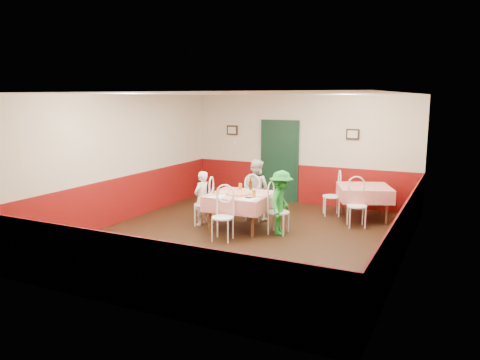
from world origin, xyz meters
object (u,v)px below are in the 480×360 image
at_px(second_table, 364,203).
at_px(glass_b, 254,194).
at_px(glass_c, 240,186).
at_px(diner_right, 281,203).
at_px(chair_left, 204,205).
at_px(wallet, 248,198).
at_px(diner_left, 202,198).
at_px(chair_near, 223,218).
at_px(glass_a, 218,192).
at_px(beer_bottle, 251,185).
at_px(main_table, 240,212).
at_px(pizza, 238,193).
at_px(chair_second_a, 332,196).
at_px(chair_far, 255,200).
at_px(chair_right, 279,212).
at_px(chair_second_b, 357,206).

height_order(second_table, glass_b, glass_b).
height_order(glass_c, diner_right, diner_right).
bearing_deg(chair_left, second_table, 109.56).
distance_m(wallet, diner_left, 1.28).
relative_size(chair_near, glass_a, 7.26).
relative_size(chair_near, beer_bottle, 3.76).
bearing_deg(main_table, pizza, -98.22).
bearing_deg(diner_left, glass_a, 74.19).
bearing_deg(diner_left, chair_second_a, 140.35).
height_order(second_table, glass_a, glass_a).
distance_m(second_table, diner_left, 3.69).
distance_m(main_table, second_table, 2.95).
height_order(main_table, chair_second_a, chair_second_a).
bearing_deg(diner_right, chair_far, 42.21).
relative_size(glass_c, diner_left, 0.12).
bearing_deg(diner_left, chair_left, 101.39).
bearing_deg(chair_left, wallet, 62.30).
bearing_deg(pizza, second_table, 43.73).
height_order(main_table, wallet, wallet).
distance_m(chair_right, chair_second_a, 2.05).
bearing_deg(pizza, diner_right, 6.70).
xyz_separation_m(chair_right, glass_b, (-0.44, -0.26, 0.39)).
xyz_separation_m(main_table, glass_c, (-0.19, 0.40, 0.45)).
relative_size(pizza, glass_a, 3.95).
bearing_deg(second_table, chair_near, -126.55).
bearing_deg(chair_second_a, diner_right, -36.00).
bearing_deg(glass_b, chair_far, 112.87).
xyz_separation_m(main_table, chair_left, (-0.85, -0.04, 0.08)).
bearing_deg(diner_left, chair_near, 58.03).
xyz_separation_m(chair_far, chair_second_b, (2.20, 0.41, 0.00)).
bearing_deg(glass_a, diner_right, 14.53).
height_order(glass_a, beer_bottle, beer_bottle).
height_order(beer_bottle, diner_right, diner_right).
relative_size(diner_left, diner_right, 0.90).
bearing_deg(diner_left, main_table, 101.39).
bearing_deg(wallet, glass_a, 175.06).
bearing_deg(chair_right, diner_right, -89.38).
xyz_separation_m(chair_second_a, pizza, (-1.42, -2.07, 0.33)).
xyz_separation_m(chair_far, wallet, (0.38, -1.16, 0.32)).
distance_m(chair_right, chair_near, 1.20).
height_order(second_table, diner_right, diner_right).
distance_m(glass_c, diner_left, 0.87).
bearing_deg(chair_right, beer_bottle, 62.32).
xyz_separation_m(pizza, glass_a, (-0.36, -0.22, 0.05)).
height_order(glass_c, diner_left, diner_left).
distance_m(second_table, chair_right, 2.37).
distance_m(second_table, chair_second_b, 0.75).
bearing_deg(glass_c, chair_near, -79.56).
xyz_separation_m(chair_left, chair_second_a, (2.26, 2.05, 0.00)).
height_order(glass_b, wallet, glass_b).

